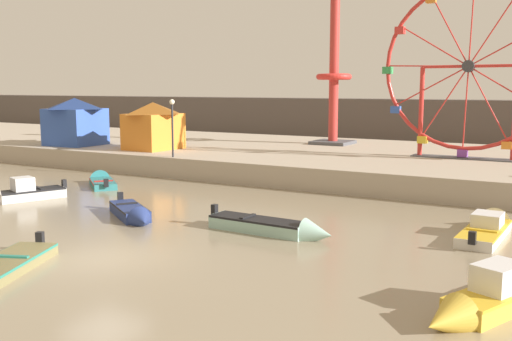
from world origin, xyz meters
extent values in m
plane|color=gray|center=(0.00, 0.00, 0.00)|extent=(240.00, 240.00, 0.00)
cube|color=tan|center=(0.00, 23.90, 0.63)|extent=(110.00, 18.59, 1.27)
cube|color=#564C47|center=(0.00, 41.54, 2.20)|extent=(140.00, 3.00, 4.40)
cube|color=olive|center=(-1.40, -2.80, 0.18)|extent=(3.11, 4.95, 0.37)
cube|color=#237566|center=(-1.40, -2.80, 0.33)|extent=(3.11, 4.91, 0.08)
cube|color=black|center=(-2.37, -0.49, 0.48)|extent=(0.30, 0.28, 0.44)
cube|color=#237566|center=(-1.63, -2.24, 0.40)|extent=(1.13, 0.60, 0.06)
cube|color=silver|center=(-10.50, 5.86, 0.24)|extent=(2.24, 3.37, 0.49)
cube|color=black|center=(-10.50, 5.86, 0.45)|extent=(2.25, 3.35, 0.08)
cube|color=black|center=(-9.89, 7.43, 0.60)|extent=(0.30, 0.27, 0.44)
cube|color=silver|center=(-10.64, 5.49, 0.81)|extent=(1.22, 1.22, 0.65)
cube|color=black|center=(-10.36, 6.23, 0.52)|extent=(0.99, 0.51, 0.06)
cube|color=navy|center=(-3.51, 5.22, 0.24)|extent=(3.21, 2.66, 0.47)
cube|color=black|center=(-3.51, 5.22, 0.43)|extent=(3.20, 2.66, 0.08)
cone|color=navy|center=(-1.86, 4.08, 0.24)|extent=(1.28, 1.32, 1.00)
cube|color=black|center=(-4.90, 6.17, 0.58)|extent=(0.30, 0.31, 0.44)
cube|color=black|center=(-3.84, 5.44, 0.50)|extent=(0.64, 0.83, 0.06)
cube|color=silver|center=(10.36, 8.91, 0.19)|extent=(1.39, 4.14, 0.38)
cube|color=gold|center=(10.36, 8.91, 0.34)|extent=(1.41, 4.10, 0.08)
cone|color=silver|center=(10.44, 11.51, 0.19)|extent=(1.24, 1.16, 1.21)
cube|color=black|center=(10.30, 6.76, 0.49)|extent=(0.25, 0.21, 0.44)
cube|color=silver|center=(10.38, 9.42, 0.62)|extent=(1.05, 1.26, 0.48)
cube|color=gold|center=(10.35, 8.40, 0.41)|extent=(1.08, 0.19, 0.06)
cube|color=gold|center=(12.04, 2.13, 0.26)|extent=(2.72, 4.49, 0.51)
cube|color=gold|center=(12.04, 2.13, 0.47)|extent=(2.72, 4.46, 0.08)
cone|color=gold|center=(10.98, -0.45, 0.26)|extent=(1.45, 1.53, 1.07)
cube|color=silver|center=(11.83, 1.62, 0.85)|extent=(1.34, 1.56, 0.68)
cube|color=#93BCAD|center=(2.64, 5.66, 0.26)|extent=(4.07, 1.28, 0.52)
cube|color=black|center=(2.64, 5.66, 0.48)|extent=(4.03, 1.30, 0.08)
cone|color=#93BCAD|center=(5.18, 5.54, 0.26)|extent=(1.15, 1.09, 1.04)
cube|color=black|center=(0.53, 5.76, 0.63)|extent=(0.21, 0.25, 0.44)
cube|color=black|center=(2.13, 5.68, 0.55)|extent=(0.20, 0.93, 0.06)
cube|color=teal|center=(-10.06, 10.35, 0.18)|extent=(3.09, 2.85, 0.35)
cube|color=#B2231E|center=(-10.06, 10.35, 0.31)|extent=(3.08, 2.85, 0.08)
cone|color=teal|center=(-11.53, 11.56, 0.18)|extent=(1.37, 1.41, 1.15)
cube|color=black|center=(-8.82, 9.33, 0.46)|extent=(0.31, 0.31, 0.44)
cube|color=#B2231E|center=(-9.77, 10.11, 0.38)|extent=(0.78, 0.90, 0.06)
torus|color=red|center=(6.91, 23.14, 6.74)|extent=(9.99, 0.24, 9.99)
cylinder|color=#38383D|center=(6.91, 23.14, 6.74)|extent=(0.70, 0.50, 0.70)
cylinder|color=red|center=(8.99, 23.14, 5.48)|extent=(4.21, 0.08, 2.60)
cylinder|color=red|center=(9.04, 23.14, 7.91)|extent=(4.31, 0.08, 2.41)
cylinder|color=red|center=(8.17, 23.14, 8.82)|extent=(2.60, 0.08, 4.21)
cylinder|color=red|center=(6.96, 23.14, 9.18)|extent=(0.19, 0.08, 4.87)
cylinder|color=red|center=(5.74, 23.14, 8.88)|extent=(2.41, 0.08, 4.31)
cylinder|color=red|center=(4.83, 23.14, 8.00)|extent=(4.21, 0.08, 2.60)
cube|color=red|center=(2.74, 23.14, 8.99)|extent=(0.56, 0.48, 0.44)
cylinder|color=red|center=(4.47, 23.14, 6.79)|extent=(4.87, 0.08, 0.19)
cube|color=#33934C|center=(2.04, 23.14, 6.57)|extent=(0.56, 0.48, 0.44)
cylinder|color=red|center=(4.77, 23.14, 5.57)|extent=(4.31, 0.08, 2.41)
cube|color=#3356B7|center=(2.63, 23.14, 4.12)|extent=(0.56, 0.48, 0.44)
cylinder|color=red|center=(5.64, 23.14, 4.66)|extent=(2.60, 0.08, 4.21)
cube|color=yellow|center=(4.38, 23.14, 2.29)|extent=(0.56, 0.48, 0.44)
cylinder|color=red|center=(6.85, 23.14, 4.30)|extent=(0.19, 0.08, 4.87)
cube|color=purple|center=(6.80, 23.14, 1.59)|extent=(0.56, 0.48, 0.44)
cylinder|color=red|center=(8.08, 23.14, 4.60)|extent=(2.41, 0.08, 4.31)
cube|color=orange|center=(9.25, 23.14, 2.19)|extent=(0.56, 0.48, 0.44)
cylinder|color=red|center=(4.23, 23.14, 4.00)|extent=(0.28, 0.28, 5.47)
cylinder|color=red|center=(6.91, 23.14, 6.74)|extent=(5.36, 0.18, 0.18)
cube|color=#4C4C51|center=(6.91, 23.14, 1.31)|extent=(6.16, 1.20, 0.08)
cylinder|color=#BC332D|center=(-3.51, 27.80, 7.13)|extent=(0.70, 0.70, 11.73)
torus|color=red|center=(-3.51, 27.80, 6.28)|extent=(2.64, 2.64, 0.44)
cube|color=#4C4C51|center=(-3.51, 27.80, 1.39)|extent=(2.80, 2.80, 0.24)
cube|color=orange|center=(-12.77, 18.10, 2.49)|extent=(3.05, 3.63, 2.45)
pyramid|color=brown|center=(-12.77, 18.10, 4.10)|extent=(3.36, 3.99, 0.80)
cube|color=#3356B7|center=(-19.72, 17.60, 2.61)|extent=(3.65, 3.65, 2.69)
pyramid|color=navy|center=(-19.72, 17.60, 4.34)|extent=(4.02, 4.01, 0.80)
cylinder|color=#2D2D33|center=(-8.75, 15.05, 2.88)|extent=(0.12, 0.12, 3.23)
sphere|color=#F2EACC|center=(-8.75, 15.05, 4.64)|extent=(0.32, 0.32, 0.32)
camera|label=1|loc=(13.67, -13.77, 5.55)|focal=41.66mm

